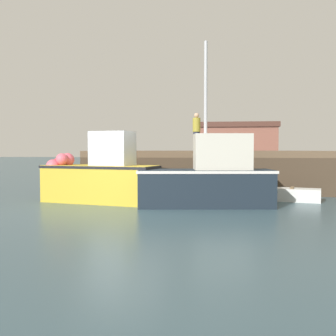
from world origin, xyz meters
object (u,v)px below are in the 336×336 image
fishing_boat_near_left (100,176)px  dockworker (197,132)px  fishing_boat_near_right (209,178)px  rowboat (292,195)px  mooring_buoy_foreground (118,196)px

fishing_boat_near_left → dockworker: 6.28m
fishing_boat_near_left → fishing_boat_near_right: 3.53m
fishing_boat_near_right → dockworker: bearing=96.4°
fishing_boat_near_left → rowboat: fishing_boat_near_left is taller
fishing_boat_near_right → dockworker: size_ratio=2.90×
rowboat → dockworker: 5.91m
fishing_boat_near_right → dockworker: fishing_boat_near_right is taller
fishing_boat_near_right → mooring_buoy_foreground: bearing=178.1°
fishing_boat_near_left → dockworker: (2.84, 5.35, 1.64)m
rowboat → mooring_buoy_foreground: size_ratio=3.10×
fishing_boat_near_left → rowboat: size_ratio=2.06×
dockworker → mooring_buoy_foreground: bearing=-110.2°
rowboat → dockworker: bearing=127.7°
fishing_boat_near_left → dockworker: bearing=62.1°
dockworker → mooring_buoy_foreground: 6.53m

